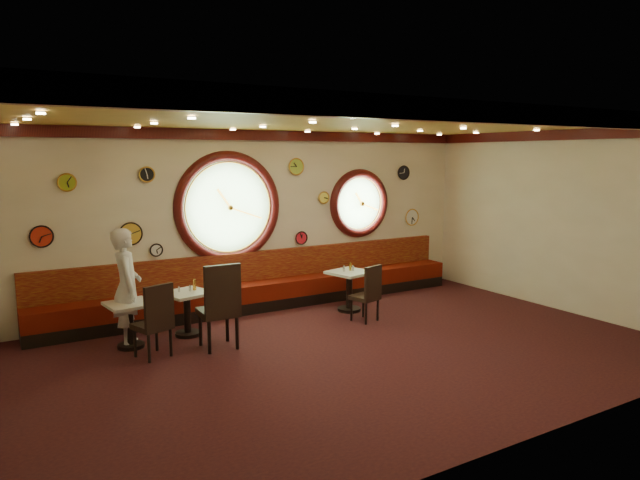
% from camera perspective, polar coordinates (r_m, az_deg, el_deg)
% --- Properties ---
extents(floor, '(9.00, 6.00, 0.00)m').
position_cam_1_polar(floor, '(8.24, 2.99, -11.08)').
color(floor, black).
rests_on(floor, ground).
extents(ceiling, '(9.00, 6.00, 0.02)m').
position_cam_1_polar(ceiling, '(7.78, 3.18, 11.73)').
color(ceiling, gold).
rests_on(ceiling, wall_back).
extents(wall_back, '(9.00, 0.02, 3.20)m').
position_cam_1_polar(wall_back, '(10.46, -6.10, 2.06)').
color(wall_back, beige).
rests_on(wall_back, floor).
extents(wall_front, '(9.00, 0.02, 3.20)m').
position_cam_1_polar(wall_front, '(5.65, 20.28, -3.83)').
color(wall_front, beige).
rests_on(wall_front, floor).
extents(wall_right, '(0.02, 6.00, 3.20)m').
position_cam_1_polar(wall_right, '(11.00, 22.98, 1.75)').
color(wall_right, beige).
rests_on(wall_right, floor).
extents(molding_back, '(9.00, 0.10, 0.18)m').
position_cam_1_polar(molding_back, '(10.36, -6.12, 10.37)').
color(molding_back, '#3B0B0A').
rests_on(molding_back, wall_back).
extents(molding_front, '(9.00, 0.10, 0.18)m').
position_cam_1_polar(molding_front, '(5.58, 20.68, 11.61)').
color(molding_front, '#3B0B0A').
rests_on(molding_front, wall_back).
extents(molding_right, '(0.10, 6.00, 0.18)m').
position_cam_1_polar(molding_right, '(10.90, 23.28, 9.64)').
color(molding_right, '#3B0B0A').
rests_on(molding_right, wall_back).
extents(banquette_base, '(8.00, 0.55, 0.20)m').
position_cam_1_polar(banquette_base, '(10.48, -5.33, -6.26)').
color(banquette_base, black).
rests_on(banquette_base, floor).
extents(banquette_seat, '(8.00, 0.55, 0.30)m').
position_cam_1_polar(banquette_seat, '(10.42, -5.35, -4.93)').
color(banquette_seat, '#550F07').
rests_on(banquette_seat, banquette_base).
extents(banquette_back, '(8.00, 0.10, 0.55)m').
position_cam_1_polar(banquette_back, '(10.53, -5.89, -2.57)').
color(banquette_back, '#61070E').
rests_on(banquette_back, wall_back).
extents(porthole_left_glass, '(1.66, 0.02, 1.66)m').
position_cam_1_polar(porthole_left_glass, '(10.20, -9.18, 3.25)').
color(porthole_left_glass, '#7DB26A').
rests_on(porthole_left_glass, wall_back).
extents(porthole_left_frame, '(1.98, 0.18, 1.98)m').
position_cam_1_polar(porthole_left_frame, '(10.18, -9.15, 3.25)').
color(porthole_left_frame, '#3B0B0A').
rests_on(porthole_left_frame, wall_back).
extents(porthole_left_ring, '(1.61, 0.03, 1.61)m').
position_cam_1_polar(porthole_left_ring, '(10.15, -9.09, 3.23)').
color(porthole_left_ring, gold).
rests_on(porthole_left_ring, wall_back).
extents(porthole_right_glass, '(1.10, 0.02, 1.10)m').
position_cam_1_polar(porthole_right_glass, '(11.52, 3.90, 3.67)').
color(porthole_right_glass, '#7DB26A').
rests_on(porthole_right_glass, wall_back).
extents(porthole_right_frame, '(1.38, 0.18, 1.38)m').
position_cam_1_polar(porthole_right_frame, '(11.51, 3.94, 3.67)').
color(porthole_right_frame, '#3B0B0A').
rests_on(porthole_right_frame, wall_back).
extents(porthole_right_ring, '(1.09, 0.03, 1.09)m').
position_cam_1_polar(porthole_right_ring, '(11.49, 4.03, 3.66)').
color(porthole_right_ring, gold).
rests_on(porthole_right_ring, wall_back).
extents(wall_clock_0, '(0.30, 0.03, 0.30)m').
position_cam_1_polar(wall_clock_0, '(10.70, -2.41, 7.34)').
color(wall_clock_0, '#9FC43D').
rests_on(wall_clock_0, wall_back).
extents(wall_clock_1, '(0.22, 0.03, 0.22)m').
position_cam_1_polar(wall_clock_1, '(11.02, 0.36, 4.26)').
color(wall_clock_1, '#FAED53').
rests_on(wall_clock_1, wall_back).
extents(wall_clock_2, '(0.28, 0.03, 0.28)m').
position_cam_1_polar(wall_clock_2, '(12.12, 8.34, 6.68)').
color(wall_clock_2, black).
rests_on(wall_clock_2, wall_back).
extents(wall_clock_3, '(0.32, 0.03, 0.32)m').
position_cam_1_polar(wall_clock_3, '(9.52, -26.09, 0.32)').
color(wall_clock_3, red).
rests_on(wall_clock_3, wall_back).
extents(wall_clock_4, '(0.36, 0.03, 0.36)m').
position_cam_1_polar(wall_clock_4, '(9.71, -18.42, 0.59)').
color(wall_clock_4, gold).
rests_on(wall_clock_4, wall_back).
extents(wall_clock_5, '(0.24, 0.03, 0.24)m').
position_cam_1_polar(wall_clock_5, '(10.85, -1.90, 0.21)').
color(wall_clock_5, red).
rests_on(wall_clock_5, wall_back).
extents(wall_clock_6, '(0.26, 0.03, 0.26)m').
position_cam_1_polar(wall_clock_6, '(9.49, -23.99, 5.29)').
color(wall_clock_6, '#8FA921').
rests_on(wall_clock_6, wall_back).
extents(wall_clock_7, '(0.20, 0.03, 0.20)m').
position_cam_1_polar(wall_clock_7, '(9.84, -16.07, -0.97)').
color(wall_clock_7, white).
rests_on(wall_clock_7, wall_back).
extents(wall_clock_8, '(0.24, 0.03, 0.24)m').
position_cam_1_polar(wall_clock_8, '(9.70, -16.94, 6.29)').
color(wall_clock_8, black).
rests_on(wall_clock_8, wall_back).
extents(wall_clock_9, '(0.34, 0.03, 0.34)m').
position_cam_1_polar(wall_clock_9, '(12.34, 9.15, 2.27)').
color(wall_clock_9, white).
rests_on(wall_clock_9, wall_back).
extents(table_a, '(0.68, 0.68, 0.67)m').
position_cam_1_polar(table_a, '(8.71, -18.49, -7.53)').
color(table_a, black).
rests_on(table_a, floor).
extents(table_b, '(0.76, 0.76, 0.69)m').
position_cam_1_polar(table_b, '(9.04, -13.15, -6.64)').
color(table_b, black).
rests_on(table_b, floor).
extents(table_c, '(0.79, 0.79, 0.72)m').
position_cam_1_polar(table_c, '(10.18, 2.95, -4.61)').
color(table_c, black).
rests_on(table_c, floor).
extents(chair_a, '(0.55, 0.55, 0.64)m').
position_cam_1_polar(chair_a, '(8.11, -16.12, -7.32)').
color(chair_a, black).
rests_on(chair_a, floor).
extents(chair_b, '(0.54, 0.54, 0.78)m').
position_cam_1_polar(chair_b, '(8.23, -9.94, -6.01)').
color(chair_b, black).
rests_on(chair_b, floor).
extents(chair_c, '(0.49, 0.49, 0.59)m').
position_cam_1_polar(chair_c, '(9.53, 4.91, -4.97)').
color(chair_c, black).
rests_on(chair_c, floor).
extents(condiment_a_salt, '(0.03, 0.03, 0.09)m').
position_cam_1_polar(condiment_a_salt, '(8.65, -19.03, -5.69)').
color(condiment_a_salt, silver).
rests_on(condiment_a_salt, table_a).
extents(condiment_b_salt, '(0.03, 0.03, 0.09)m').
position_cam_1_polar(condiment_b_salt, '(9.00, -13.93, -4.78)').
color(condiment_b_salt, '#B8B9BD').
rests_on(condiment_b_salt, table_b).
extents(condiment_c_salt, '(0.04, 0.04, 0.10)m').
position_cam_1_polar(condiment_c_salt, '(10.10, 2.41, -2.86)').
color(condiment_c_salt, silver).
rests_on(condiment_c_salt, table_c).
extents(condiment_a_pepper, '(0.04, 0.04, 0.11)m').
position_cam_1_polar(condiment_a_pepper, '(8.63, -18.17, -5.60)').
color(condiment_a_pepper, silver).
rests_on(condiment_a_pepper, table_a).
extents(condiment_b_pepper, '(0.03, 0.03, 0.10)m').
position_cam_1_polar(condiment_b_pepper, '(9.00, -12.87, -4.71)').
color(condiment_b_pepper, silver).
rests_on(condiment_b_pepper, table_b).
extents(condiment_c_pepper, '(0.03, 0.03, 0.10)m').
position_cam_1_polar(condiment_c_pepper, '(10.15, 3.33, -2.84)').
color(condiment_c_pepper, silver).
rests_on(condiment_c_pepper, table_c).
extents(condiment_a_bottle, '(0.05, 0.05, 0.15)m').
position_cam_1_polar(condiment_a_bottle, '(8.68, -18.37, -5.40)').
color(condiment_a_bottle, yellow).
rests_on(condiment_a_bottle, table_a).
extents(condiment_b_bottle, '(0.05, 0.05, 0.17)m').
position_cam_1_polar(condiment_b_bottle, '(9.05, -12.45, -4.38)').
color(condiment_b_bottle, gold).
rests_on(condiment_b_bottle, table_b).
extents(condiment_c_bottle, '(0.04, 0.04, 0.14)m').
position_cam_1_polar(condiment_c_bottle, '(10.18, 3.05, -2.67)').
color(condiment_c_bottle, gold).
rests_on(condiment_c_bottle, table_c).
extents(waiter, '(0.51, 0.69, 1.72)m').
position_cam_1_polar(waiter, '(8.76, -18.74, -4.46)').
color(waiter, silver).
rests_on(waiter, floor).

